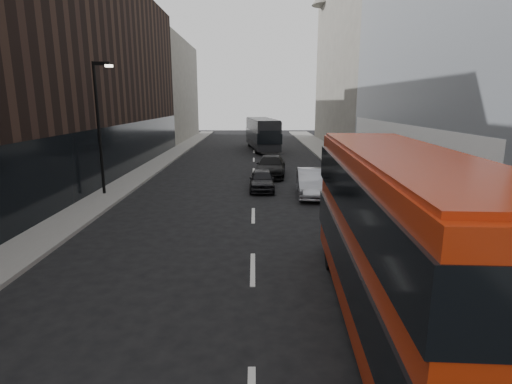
{
  "coord_description": "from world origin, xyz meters",
  "views": [
    {
      "loc": [
        0.06,
        -3.65,
        5.12
      ],
      "look_at": [
        0.1,
        7.9,
        2.5
      ],
      "focal_mm": 28.0,
      "sensor_mm": 36.0,
      "label": 1
    }
  ],
  "objects_px": {
    "red_bus": "(398,233)",
    "car_b": "(312,183)",
    "grey_bus": "(262,133)",
    "car_c": "(271,166)",
    "street_lamp": "(100,120)",
    "car_a": "(262,180)"
  },
  "relations": [
    {
      "from": "red_bus",
      "to": "car_a",
      "type": "xyz_separation_m",
      "value": [
        -2.73,
        14.75,
        -1.67
      ]
    },
    {
      "from": "car_b",
      "to": "car_c",
      "type": "xyz_separation_m",
      "value": [
        -2.02,
        6.0,
        -0.03
      ]
    },
    {
      "from": "grey_bus",
      "to": "car_a",
      "type": "relative_size",
      "value": 2.92
    },
    {
      "from": "red_bus",
      "to": "car_c",
      "type": "distance_m",
      "value": 19.44
    },
    {
      "from": "street_lamp",
      "to": "car_c",
      "type": "xyz_separation_m",
      "value": [
        9.42,
        6.0,
        -3.47
      ]
    },
    {
      "from": "street_lamp",
      "to": "grey_bus",
      "type": "xyz_separation_m",
      "value": [
        9.1,
        21.63,
        -2.39
      ]
    },
    {
      "from": "grey_bus",
      "to": "car_a",
      "type": "xyz_separation_m",
      "value": [
        -0.39,
        -20.15,
        -1.17
      ]
    },
    {
      "from": "street_lamp",
      "to": "car_c",
      "type": "height_order",
      "value": "street_lamp"
    },
    {
      "from": "grey_bus",
      "to": "car_c",
      "type": "height_order",
      "value": "grey_bus"
    },
    {
      "from": "street_lamp",
      "to": "red_bus",
      "type": "distance_m",
      "value": 17.63
    },
    {
      "from": "grey_bus",
      "to": "car_b",
      "type": "bearing_deg",
      "value": -90.98
    },
    {
      "from": "car_b",
      "to": "car_c",
      "type": "height_order",
      "value": "car_b"
    },
    {
      "from": "car_c",
      "to": "street_lamp",
      "type": "bearing_deg",
      "value": -142.53
    },
    {
      "from": "red_bus",
      "to": "car_b",
      "type": "relative_size",
      "value": 2.3
    },
    {
      "from": "car_a",
      "to": "car_c",
      "type": "distance_m",
      "value": 4.58
    },
    {
      "from": "street_lamp",
      "to": "car_c",
      "type": "bearing_deg",
      "value": 32.48
    },
    {
      "from": "red_bus",
      "to": "grey_bus",
      "type": "xyz_separation_m",
      "value": [
        -2.34,
        34.9,
        -0.49
      ]
    },
    {
      "from": "red_bus",
      "to": "car_b",
      "type": "xyz_separation_m",
      "value": [
        0.0,
        13.27,
        -1.54
      ]
    },
    {
      "from": "car_c",
      "to": "red_bus",
      "type": "bearing_deg",
      "value": -79.02
    },
    {
      "from": "red_bus",
      "to": "street_lamp",
      "type": "bearing_deg",
      "value": 134.36
    },
    {
      "from": "red_bus",
      "to": "car_a",
      "type": "distance_m",
      "value": 15.09
    },
    {
      "from": "red_bus",
      "to": "car_c",
      "type": "xyz_separation_m",
      "value": [
        -2.02,
        19.27,
        -1.57
      ]
    }
  ]
}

